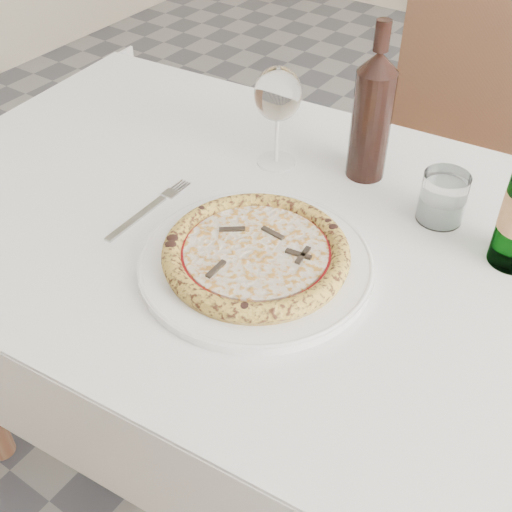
# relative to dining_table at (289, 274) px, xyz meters

# --- Properties ---
(dining_table) EXTENTS (1.46, 0.94, 0.76)m
(dining_table) POSITION_rel_dining_table_xyz_m (0.00, 0.00, 0.00)
(dining_table) COLOR brown
(dining_table) RESTS_ON floor
(chair_far) EXTENTS (0.44, 0.45, 0.93)m
(chair_far) POSITION_rel_dining_table_xyz_m (-0.03, 0.78, -0.13)
(chair_far) COLOR brown
(chair_far) RESTS_ON floor
(plate) EXTENTS (0.35, 0.35, 0.02)m
(plate) POSITION_rel_dining_table_xyz_m (0.00, -0.10, 0.10)
(plate) COLOR white
(plate) RESTS_ON dining_table
(pizza) EXTENTS (0.28, 0.28, 0.03)m
(pizza) POSITION_rel_dining_table_xyz_m (-0.00, -0.10, 0.12)
(pizza) COLOR tan
(pizza) RESTS_ON plate
(fork) EXTENTS (0.02, 0.20, 0.00)m
(fork) POSITION_rel_dining_table_xyz_m (-0.23, -0.09, 0.09)
(fork) COLOR #A4A4A4
(fork) RESTS_ON dining_table
(wine_glass) EXTENTS (0.08, 0.08, 0.19)m
(wine_glass) POSITION_rel_dining_table_xyz_m (-0.13, 0.16, 0.23)
(wine_glass) COLOR white
(wine_glass) RESTS_ON dining_table
(tumbler) EXTENTS (0.07, 0.07, 0.08)m
(tumbler) POSITION_rel_dining_table_xyz_m (0.18, 0.17, 0.13)
(tumbler) COLOR white
(tumbler) RESTS_ON dining_table
(wine_bottle) EXTENTS (0.07, 0.07, 0.28)m
(wine_bottle) POSITION_rel_dining_table_xyz_m (0.02, 0.22, 0.21)
(wine_bottle) COLOR black
(wine_bottle) RESTS_ON dining_table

